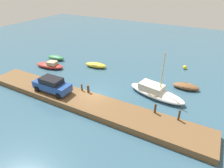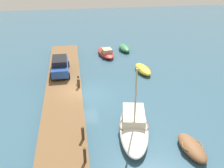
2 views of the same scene
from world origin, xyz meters
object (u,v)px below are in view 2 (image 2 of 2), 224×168
mooring_post_west (78,80)px  parked_car (60,65)px  dinghy_brown (192,147)px  mooring_post_east (85,155)px  sailboat_white (134,125)px  mooring_post_mid_west (79,83)px  rowboat_yellow (143,69)px  mooring_post_mid_east (83,133)px  motorboat_red (106,52)px  rowboat_green (124,48)px

mooring_post_west → parked_car: (-2.74, -1.77, 0.47)m
dinghy_brown → parked_car: size_ratio=0.72×
mooring_post_east → mooring_post_west: bearing=180.0°
sailboat_white → mooring_post_mid_west: sailboat_white is taller
rowboat_yellow → parked_car: size_ratio=0.78×
dinghy_brown → mooring_post_west: mooring_post_west is taller
mooring_post_mid_east → sailboat_white: bearing=106.5°
sailboat_white → parked_car: sailboat_white is taller
mooring_post_mid_west → motorboat_red: bearing=158.1°
dinghy_brown → mooring_post_mid_west: mooring_post_mid_west is taller
rowboat_yellow → mooring_post_west: bearing=-76.3°
rowboat_green → mooring_post_mid_west: size_ratio=3.54×
dinghy_brown → mooring_post_mid_west: size_ratio=3.58×
mooring_post_east → rowboat_yellow: bearing=151.8°
rowboat_green → rowboat_yellow: bearing=-2.1°
rowboat_green → rowboat_yellow: rowboat_green is taller
mooring_post_west → mooring_post_east: mooring_post_east is taller
sailboat_white → mooring_post_mid_west: size_ratio=7.78×
dinghy_brown → parked_car: (-12.94, -8.96, 1.15)m
motorboat_red → mooring_post_mid_east: size_ratio=4.71×
rowboat_green → mooring_post_west: bearing=-40.2°
dinghy_brown → parked_car: parked_car is taller
motorboat_red → dinghy_brown: 19.35m
motorboat_red → mooring_post_mid_west: size_ratio=5.26×
dinghy_brown → mooring_post_mid_east: mooring_post_mid_east is taller
mooring_post_mid_east → parked_car: bearing=-171.1°
motorboat_red → parked_car: parked_car is taller
mooring_post_west → mooring_post_mid_west: bearing=0.0°
parked_car → mooring_post_mid_east: bearing=8.2°
mooring_post_mid_west → mooring_post_east: mooring_post_east is taller
dinghy_brown → rowboat_yellow: size_ratio=0.92×
sailboat_white → rowboat_yellow: bearing=172.2°
dinghy_brown → mooring_post_mid_east: bearing=-108.6°
motorboat_red → rowboat_green: (-1.41, 2.72, -0.02)m
mooring_post_mid_east → dinghy_brown: bearing=77.1°
dinghy_brown → mooring_post_mid_east: size_ratio=3.21×
sailboat_white → motorboat_red: sailboat_white is taller
rowboat_yellow → parked_car: parked_car is taller
rowboat_green → sailboat_white: bearing=-16.4°
sailboat_white → mooring_post_mid_east: bearing=-62.7°
rowboat_green → mooring_post_east: bearing=-24.8°
mooring_post_east → sailboat_white: bearing=131.0°
motorboat_red → rowboat_green: motorboat_red is taller
mooring_post_mid_east → mooring_post_east: size_ratio=0.93×
sailboat_white → dinghy_brown: sailboat_white is taller
sailboat_white → mooring_post_west: 8.36m
rowboat_yellow → mooring_post_east: (13.64, -7.30, 0.80)m
rowboat_yellow → mooring_post_mid_east: 13.60m
motorboat_red → mooring_post_west: 9.71m
rowboat_green → parked_car: parked_car is taller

